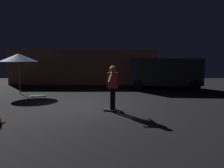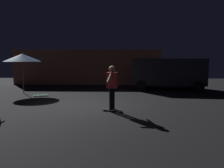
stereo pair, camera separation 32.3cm
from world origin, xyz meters
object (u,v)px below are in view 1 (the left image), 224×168
object	(u,v)px
patio_umbrella	(18,58)
skateboard_spare	(37,96)
parked_van	(164,72)
skater	(112,84)
skateboard_ridden	(112,110)

from	to	relation	value
patio_umbrella	skateboard_spare	size ratio (longest dim) A/B	2.88
parked_van	skater	distance (m)	7.29
skateboard_ridden	skateboard_spare	world-z (taller)	same
skater	patio_umbrella	bearing A→B (deg)	140.68
parked_van	skateboard_spare	world-z (taller)	parked_van
skater	parked_van	bearing A→B (deg)	61.57
skateboard_spare	skater	bearing A→B (deg)	-40.04
parked_van	skater	bearing A→B (deg)	-118.43
patio_umbrella	skateboard_ridden	size ratio (longest dim) A/B	2.86
skater	skateboard_spare	bearing A→B (deg)	139.96
skateboard_ridden	skater	bearing A→B (deg)	90.00
patio_umbrella	skateboard_spare	world-z (taller)	patio_umbrella
parked_van	skateboard_ridden	size ratio (longest dim) A/B	5.92
patio_umbrella	skateboard_ridden	world-z (taller)	patio_umbrella
skateboard_spare	skateboard_ridden	bearing A→B (deg)	-40.04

